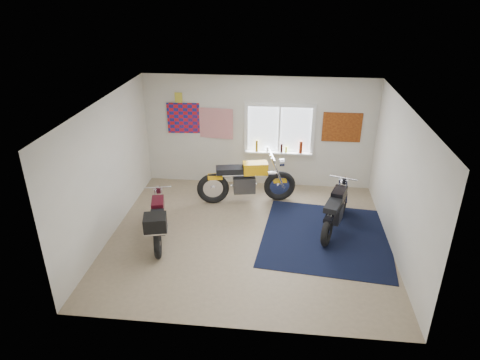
# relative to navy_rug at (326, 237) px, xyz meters

# --- Properties ---
(ground) EXTENTS (5.50, 5.50, 0.00)m
(ground) POSITION_rel_navy_rug_xyz_m (-1.55, -0.16, -0.01)
(ground) COLOR #9E896B
(ground) RESTS_ON ground
(room_shell) EXTENTS (5.50, 5.50, 5.50)m
(room_shell) POSITION_rel_navy_rug_xyz_m (-1.55, -0.16, 1.63)
(room_shell) COLOR white
(room_shell) RESTS_ON ground
(navy_rug) EXTENTS (2.75, 2.84, 0.01)m
(navy_rug) POSITION_rel_navy_rug_xyz_m (0.00, 0.00, 0.00)
(navy_rug) COLOR black
(navy_rug) RESTS_ON ground
(window_assembly) EXTENTS (1.66, 0.17, 1.26)m
(window_assembly) POSITION_rel_navy_rug_xyz_m (-1.05, 2.31, 1.36)
(window_assembly) COLOR white
(window_assembly) RESTS_ON room_shell
(oil_bottles) EXTENTS (1.13, 0.09, 0.30)m
(oil_bottles) POSITION_rel_navy_rug_xyz_m (-0.94, 2.24, 1.02)
(oil_bottles) COLOR #836513
(oil_bottles) RESTS_ON window_assembly
(flag_display) EXTENTS (1.60, 0.10, 1.17)m
(flag_display) POSITION_rel_navy_rug_xyz_m (-3.45, 2.32, 2.14)
(flag_display) COLOR red
(flag_display) RESTS_ON room_shell
(triumph_poster) EXTENTS (0.90, 0.03, 0.70)m
(triumph_poster) POSITION_rel_navy_rug_xyz_m (0.40, 2.32, 1.54)
(triumph_poster) COLOR #A54C14
(triumph_poster) RESTS_ON room_shell
(yellow_triumph) EXTENTS (2.25, 0.75, 1.14)m
(yellow_triumph) POSITION_rel_navy_rug_xyz_m (-1.74, 1.34, 0.50)
(yellow_triumph) COLOR black
(yellow_triumph) RESTS_ON ground
(black_chrome_bike) EXTENTS (0.80, 1.83, 0.97)m
(black_chrome_bike) POSITION_rel_navy_rug_xyz_m (0.18, 0.34, 0.42)
(black_chrome_bike) COLOR black
(black_chrome_bike) RESTS_ON navy_rug
(maroon_tourer) EXTENTS (0.78, 1.82, 0.93)m
(maroon_tourer) POSITION_rel_navy_rug_xyz_m (-3.26, -0.55, 0.47)
(maroon_tourer) COLOR black
(maroon_tourer) RESTS_ON ground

